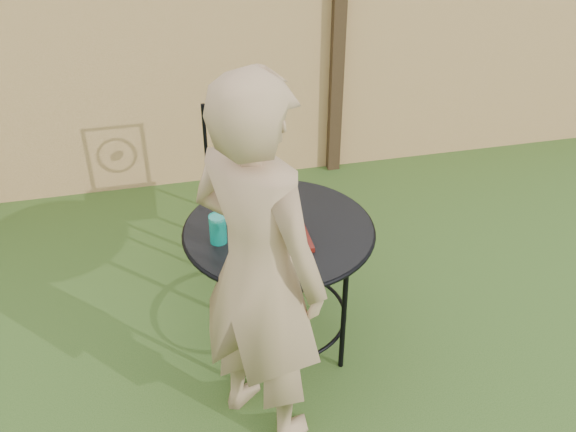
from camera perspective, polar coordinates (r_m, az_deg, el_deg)
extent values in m
plane|color=#204215|center=(3.20, -8.28, -17.07)|extent=(60.00, 60.00, 0.00)
cube|color=#E7B172|center=(4.52, -12.19, 12.75)|extent=(8.00, 0.05, 1.80)
cube|color=black|center=(4.65, 4.41, 14.63)|extent=(0.09, 0.09, 1.90)
cylinder|color=black|center=(3.06, -0.82, -1.18)|extent=(0.90, 0.90, 0.02)
torus|color=black|center=(3.06, -0.82, -1.28)|extent=(0.92, 0.92, 0.02)
torus|color=black|center=(3.39, -0.74, -8.62)|extent=(0.70, 0.70, 0.02)
cylinder|color=black|center=(3.53, 2.49, -3.09)|extent=(0.03, 0.03, 0.71)
cylinder|color=black|center=(3.45, -5.96, -4.24)|extent=(0.03, 0.03, 0.71)
cylinder|color=black|center=(3.05, -4.58, -10.15)|extent=(0.03, 0.03, 0.71)
cylinder|color=black|center=(3.14, 4.99, -8.67)|extent=(0.03, 0.03, 0.71)
cube|color=black|center=(3.85, -3.76, 2.11)|extent=(0.46, 0.46, 0.03)
cylinder|color=black|center=(3.81, -4.58, 10.02)|extent=(0.42, 0.02, 0.02)
torus|color=black|center=(3.90, -4.43, 7.07)|extent=(0.28, 0.02, 0.28)
cylinder|color=black|center=(3.79, -6.10, -2.77)|extent=(0.02, 0.02, 0.44)
cylinder|color=black|center=(3.85, -0.19, -2.00)|extent=(0.02, 0.02, 0.44)
cylinder|color=black|center=(4.12, -6.85, 0.45)|extent=(0.02, 0.02, 0.44)
cylinder|color=black|center=(4.17, -1.40, 1.13)|extent=(0.02, 0.02, 0.44)
cylinder|color=black|center=(3.89, -7.35, 6.47)|extent=(0.02, 0.02, 0.50)
cylinder|color=black|center=(3.94, -1.53, 7.12)|extent=(0.02, 0.02, 0.50)
imported|color=#A3815D|center=(2.56, -2.62, -5.02)|extent=(0.72, 0.75, 1.72)
cube|color=#51160B|center=(2.97, -0.77, -1.89)|extent=(0.27, 0.27, 0.02)
ellipsoid|color=#235614|center=(2.94, -0.78, -1.06)|extent=(0.21, 0.21, 0.08)
cylinder|color=silver|center=(2.87, -0.61, 1.10)|extent=(0.01, 0.01, 0.18)
cylinder|color=#0C9079|center=(2.94, -6.25, -1.15)|extent=(0.08, 0.08, 0.14)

